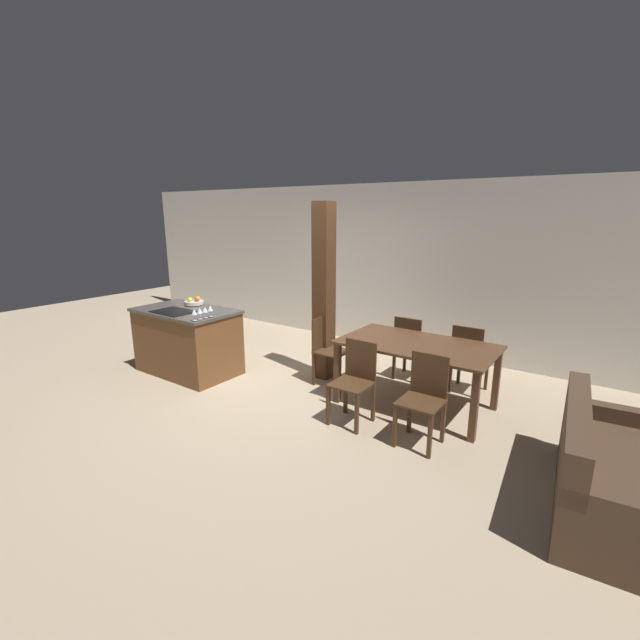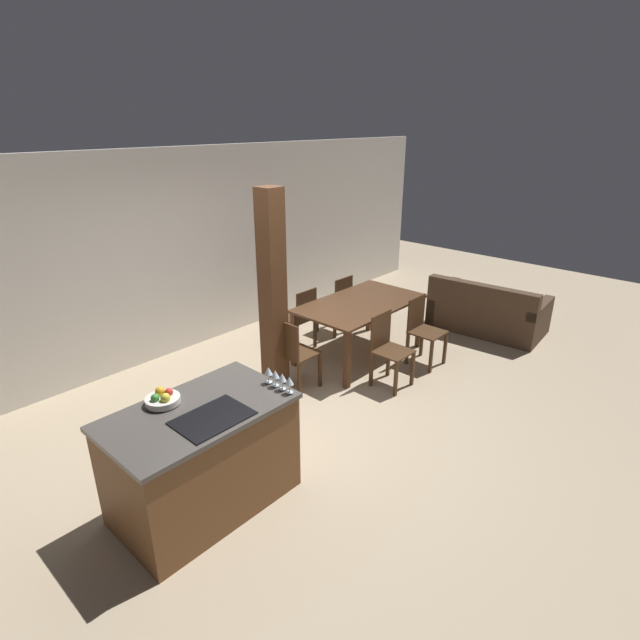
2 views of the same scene
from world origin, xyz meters
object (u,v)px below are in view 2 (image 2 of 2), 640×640
Objects in this scene: dining_chair_near_right at (423,329)px; dining_chair_head_end at (294,353)px; wine_glass_near at (289,381)px; couch at (487,313)px; wine_glass_end at (268,371)px; dining_chair_near_left at (388,348)px; dining_table at (360,309)px; wine_glass_far at (275,374)px; timber_post at (273,296)px; fruit_bowl at (163,399)px; kitchen_island at (203,458)px; dining_chair_far_left at (300,317)px; wine_glass_middle at (282,378)px; dining_chair_far_right at (337,303)px.

dining_chair_near_right and dining_chair_head_end have the same top height.
wine_glass_near is 4.55m from couch.
wine_glass_end is at bearing 127.16° from dining_chair_head_end.
dining_table is at bearing 61.94° from dining_chair_near_left.
dining_chair_near_right is (2.84, 0.18, -0.56)m from wine_glass_end.
timber_post is (1.04, 1.15, 0.15)m from wine_glass_far.
fruit_bowl reaches higher than dining_chair_near_left.
fruit_bowl is 2.89m from dining_chair_near_left.
wine_glass_end is 0.16× the size of dining_chair_near_left.
kitchen_island is 3.12m from dining_chair_far_left.
timber_post reaches higher than wine_glass_middle.
timber_post reaches higher than dining_chair_near_right.
fruit_bowl is at bearing 145.57° from wine_glass_middle.
fruit_bowl is at bearing -170.42° from dining_table.
dining_chair_near_left is 1.00× the size of dining_chair_far_right.
fruit_bowl is at bearing 19.43° from dining_chair_far_right.
kitchen_island reaches higher than couch.
wine_glass_end is (0.65, -0.10, 0.57)m from kitchen_island.
wine_glass_near is at bearing -128.15° from timber_post.
dining_chair_near_right is at bearing 90.00° from dining_chair_far_right.
wine_glass_far is 0.16× the size of dining_chair_far_right.
wine_glass_middle reaches higher than dining_table.
wine_glass_near is 0.08× the size of dining_table.
fruit_bowl is 0.96m from wine_glass_middle.
wine_glass_near is 1.00× the size of wine_glass_middle.
wine_glass_middle is 4.54m from couch.
couch is at bearing -3.31° from dining_chair_near_left.
dining_chair_near_left is (-0.39, -0.73, -0.20)m from dining_table.
dining_chair_far_right and dining_chair_head_end have the same top height.
dining_chair_near_right is 1.79m from dining_chair_head_end.
dining_chair_far_right is (2.84, 1.73, -0.56)m from wine_glass_far.
dining_chair_near_right and dining_chair_far_left have the same top height.
dining_chair_far_left is at bearing 29.72° from kitchen_island.
wine_glass_end reaches higher than dining_chair_near_left.
wine_glass_end is at bearing -174.89° from dining_chair_near_left.
wine_glass_middle is at bearing 131.93° from dining_chair_head_end.
dining_chair_near_left is 0.38× the size of timber_post.
dining_table is 0.85m from dining_chair_near_left.
wine_glass_middle is at bearing -156.07° from dining_table.
fruit_bowl is at bearing 141.59° from wine_glass_near.
kitchen_island is 1.63× the size of dining_chair_far_right.
wine_glass_middle and wine_glass_end have the same top height.
kitchen_island reaches higher than dining_chair_head_end.
wine_glass_middle is 0.16× the size of dining_chair_far_right.
dining_table is at bearing 20.53° from wine_glass_end.
timber_post is (1.83, 0.70, 0.22)m from fruit_bowl.
dining_chair_far_left is (-0.39, 0.73, -0.20)m from dining_table.
fruit_bowl is at bearing 24.20° from dining_chair_far_left.
wine_glass_end is 2.90m from dining_chair_near_right.
wine_glass_end reaches higher than dining_chair_near_right.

